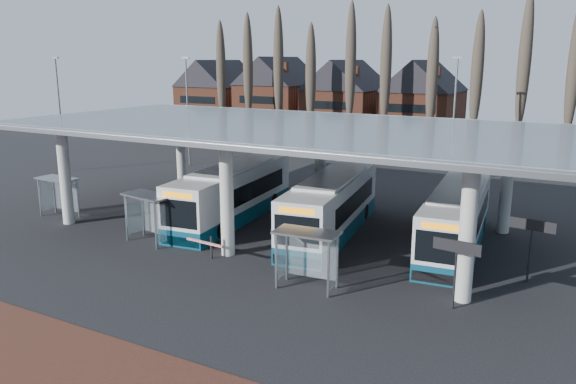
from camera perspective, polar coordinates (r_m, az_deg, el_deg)
The scene contains 16 objects.
ground at distance 27.83m, azimuth -9.04°, elevation -7.79°, with size 140.00×140.00×0.00m, color black.
station_canopy at distance 32.92m, azimuth -0.85°, elevation 5.88°, with size 32.00×16.00×6.34m.
poplar_row at distance 55.78m, azimuth 12.19°, elevation 11.82°, with size 45.10×1.10×14.50m.
townhouse_row at distance 71.96m, azimuth 2.44°, elevation 10.11°, with size 36.80×10.30×12.25m.
lamp_post_a at distance 54.61m, azimuth -10.17°, elevation 8.27°, with size 0.80×0.16×10.17m.
lamp_post_b at distance 47.70m, azimuth 16.48°, elevation 7.23°, with size 0.80×0.16×10.17m.
lamp_post_d at distance 54.57m, azimuth -22.15°, elevation 7.50°, with size 0.80×0.16×10.17m.
bus_1 at distance 35.78m, azimuth -5.59°, elevation -0.20°, with size 3.98×12.56×3.43m.
bus_2 at distance 32.78m, azimuth 4.49°, elevation -1.46°, with size 4.41×12.53×3.41m.
bus_3 at distance 31.58m, azimuth 16.73°, elevation -2.70°, with size 3.60×11.90×3.26m.
shelter_0 at distance 39.01m, azimuth -22.19°, elevation 0.36°, with size 2.82×1.50×2.57m.
shelter_1 at distance 31.96m, azimuth -13.80°, elevation -1.49°, with size 3.13×1.90×2.73m.
shelter_2 at distance 24.84m, azimuth 2.05°, elevation -5.53°, with size 2.95×1.64×2.65m.
info_sign_0 at distance 23.52m, azimuth 16.76°, elevation -5.84°, with size 1.96×0.37×2.92m.
info_sign_1 at distance 27.49m, azimuth 23.56°, elevation -3.55°, with size 1.99×0.38×2.97m.
barrier at distance 28.60m, azimuth -8.31°, elevation -5.22°, with size 2.37×0.75×1.19m.
Camera 1 is at (16.12, -20.39, 9.94)m, focal length 35.00 mm.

